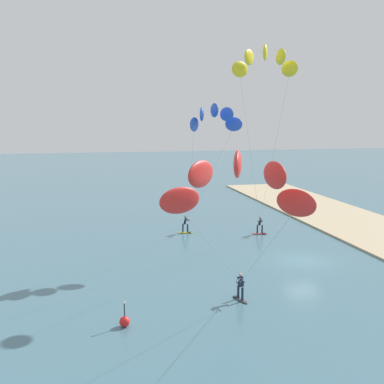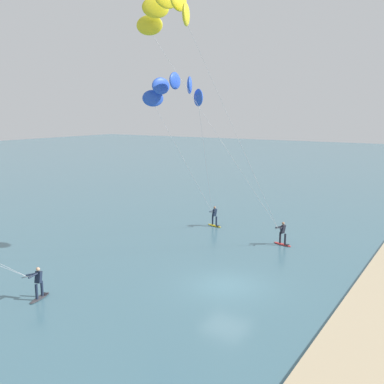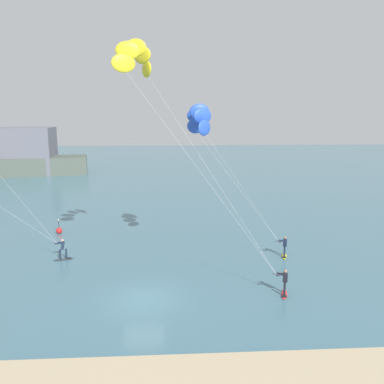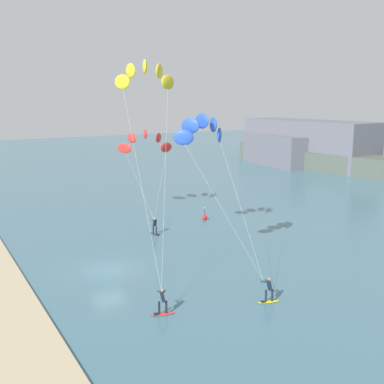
% 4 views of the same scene
% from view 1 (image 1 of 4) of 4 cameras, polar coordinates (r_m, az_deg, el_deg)
% --- Properties ---
extents(ground_plane, '(240.00, 240.00, 0.00)m').
position_cam_1_polar(ground_plane, '(38.47, 12.84, -7.84)').
color(ground_plane, '#426B7A').
extents(kitesurfer_nearshore, '(10.93, 6.53, 15.82)m').
position_cam_1_polar(kitesurfer_nearshore, '(35.74, 8.47, 13.76)').
color(kitesurfer_nearshore, red).
rests_on(kitesurfer_nearshore, ground).
extents(kitesurfer_mid_water, '(8.18, 4.55, 11.91)m').
position_cam_1_polar(kitesurfer_mid_water, '(38.72, 2.43, 7.96)').
color(kitesurfer_mid_water, yellow).
rests_on(kitesurfer_mid_water, ground).
extents(kitesurfer_far_out, '(10.65, 6.48, 9.56)m').
position_cam_1_polar(kitesurfer_far_out, '(19.89, 5.33, 0.36)').
color(kitesurfer_far_out, '#333338').
rests_on(kitesurfer_far_out, ground).
extents(marker_buoy, '(0.56, 0.56, 1.38)m').
position_cam_1_polar(marker_buoy, '(26.56, -7.88, -14.73)').
color(marker_buoy, red).
rests_on(marker_buoy, ground).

